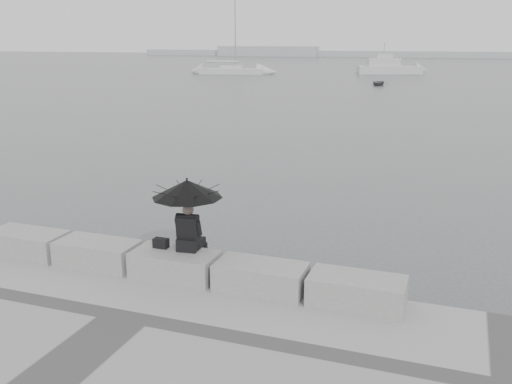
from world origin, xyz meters
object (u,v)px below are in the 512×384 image
at_px(seated_person, 187,197).
at_px(motor_cruiser, 389,68).
at_px(sailboat_left, 232,70).
at_px(dinghy, 378,83).

distance_m(seated_person, motor_cruiser, 75.87).
distance_m(sailboat_left, dinghy, 26.18).
relative_size(seated_person, motor_cruiser, 0.15).
height_order(sailboat_left, dinghy, sailboat_left).
height_order(seated_person, dinghy, seated_person).
xyz_separation_m(motor_cruiser, dinghy, (1.52, -21.42, -0.65)).
bearing_deg(sailboat_left, seated_person, -79.54).
bearing_deg(seated_person, dinghy, 87.56).
bearing_deg(motor_cruiser, sailboat_left, -177.95).
height_order(seated_person, motor_cruiser, motor_cruiser).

